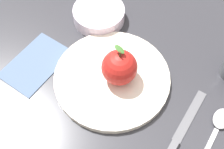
{
  "coord_description": "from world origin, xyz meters",
  "views": [
    {
      "loc": [
        -0.28,
        0.04,
        0.53
      ],
      "look_at": [
        0.04,
        0.02,
        0.02
      ],
      "focal_mm": 45.82,
      "sensor_mm": 36.0,
      "label": 1
    }
  ],
  "objects_px": {
    "apple": "(119,67)",
    "spoon": "(219,126)",
    "side_bowl": "(99,13)",
    "knife": "(178,137)",
    "dinner_plate": "(112,77)",
    "linen_napkin": "(36,63)"
  },
  "relations": [
    {
      "from": "dinner_plate",
      "to": "knife",
      "type": "bearing_deg",
      "value": -139.57
    },
    {
      "from": "dinner_plate",
      "to": "spoon",
      "type": "distance_m",
      "value": 0.24
    },
    {
      "from": "spoon",
      "to": "linen_napkin",
      "type": "bearing_deg",
      "value": 64.91
    },
    {
      "from": "spoon",
      "to": "linen_napkin",
      "type": "height_order",
      "value": "spoon"
    },
    {
      "from": "apple",
      "to": "spoon",
      "type": "relative_size",
      "value": 0.61
    },
    {
      "from": "knife",
      "to": "apple",
      "type": "bearing_deg",
      "value": 37.43
    },
    {
      "from": "apple",
      "to": "spoon",
      "type": "height_order",
      "value": "apple"
    },
    {
      "from": "knife",
      "to": "linen_napkin",
      "type": "height_order",
      "value": "knife"
    },
    {
      "from": "knife",
      "to": "side_bowl",
      "type": "bearing_deg",
      "value": 23.83
    },
    {
      "from": "apple",
      "to": "linen_napkin",
      "type": "relative_size",
      "value": 0.59
    },
    {
      "from": "apple",
      "to": "spoon",
      "type": "xyz_separation_m",
      "value": [
        -0.12,
        -0.19,
        -0.05
      ]
    },
    {
      "from": "dinner_plate",
      "to": "side_bowl",
      "type": "distance_m",
      "value": 0.18
    },
    {
      "from": "dinner_plate",
      "to": "linen_napkin",
      "type": "xyz_separation_m",
      "value": [
        0.05,
        0.17,
        -0.01
      ]
    },
    {
      "from": "apple",
      "to": "knife",
      "type": "distance_m",
      "value": 0.18
    },
    {
      "from": "spoon",
      "to": "side_bowl",
      "type": "bearing_deg",
      "value": 36.71
    },
    {
      "from": "apple",
      "to": "side_bowl",
      "type": "distance_m",
      "value": 0.19
    },
    {
      "from": "spoon",
      "to": "dinner_plate",
      "type": "bearing_deg",
      "value": 58.98
    },
    {
      "from": "apple",
      "to": "knife",
      "type": "height_order",
      "value": "apple"
    },
    {
      "from": "side_bowl",
      "to": "knife",
      "type": "xyz_separation_m",
      "value": [
        -0.32,
        -0.14,
        -0.02
      ]
    },
    {
      "from": "dinner_plate",
      "to": "side_bowl",
      "type": "bearing_deg",
      "value": 6.88
    },
    {
      "from": "linen_napkin",
      "to": "side_bowl",
      "type": "bearing_deg",
      "value": -49.43
    },
    {
      "from": "dinner_plate",
      "to": "knife",
      "type": "distance_m",
      "value": 0.18
    }
  ]
}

